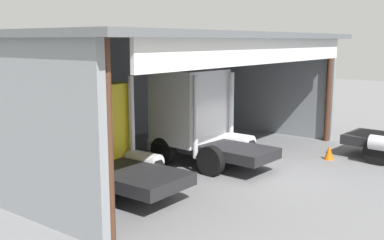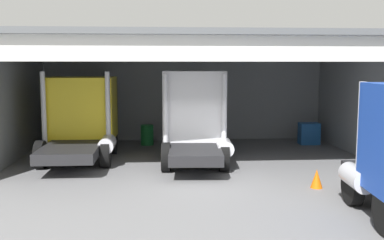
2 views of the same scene
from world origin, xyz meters
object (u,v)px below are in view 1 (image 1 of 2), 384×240
Objects in this scene: oil_drum at (88,145)px; tool_cart at (206,119)px; traffic_cone at (329,152)px; truck_yellow_yard_outside at (84,134)px; truck_white_left_bay at (196,115)px.

tool_cart is (7.49, -0.36, 0.04)m from oil_drum.
tool_cart is at bearing -2.71° from oil_drum.
oil_drum is 1.65× the size of traffic_cone.
traffic_cone is at bearing -106.90° from tool_cart.
traffic_cone is at bearing -55.84° from oil_drum.
truck_white_left_bay is at bearing -13.51° from truck_yellow_yard_outside.
tool_cart is (5.58, 3.53, -1.26)m from truck_white_left_bay.
truck_white_left_bay is at bearing -147.73° from tool_cart.
traffic_cone is (7.72, -4.88, -1.38)m from truck_yellow_yard_outside.
truck_yellow_yard_outside reaches higher than traffic_cone.
truck_yellow_yard_outside is 1.12× the size of truck_white_left_bay.
truck_yellow_yard_outside is 9.24m from traffic_cone.
traffic_cone is (5.25, -7.73, -0.18)m from oil_drum.
truck_white_left_bay is 5.31m from traffic_cone.
truck_yellow_yard_outside is 10.34m from tool_cart.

